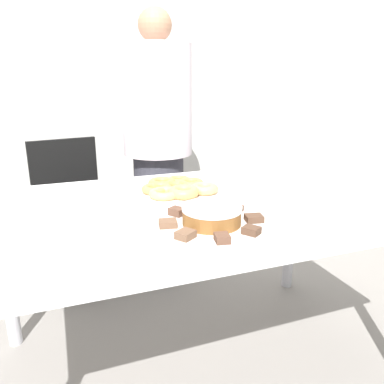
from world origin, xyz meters
TOP-DOWN VIEW (x-y plane):
  - ground_plane at (0.00, 0.00)m, footprint 12.00×12.00m
  - wall_back at (0.00, 1.59)m, footprint 8.00×0.05m
  - table at (0.00, 0.00)m, footprint 1.62×0.98m
  - person_standing at (0.09, 0.87)m, footprint 0.40×0.40m
  - office_chair_left at (-0.42, 0.94)m, footprint 0.51×0.51m
  - plate_cake at (-0.04, -0.24)m, footprint 0.37×0.37m
  - plate_donuts at (-0.03, 0.16)m, footprint 0.36×0.36m
  - frosted_cake at (-0.04, -0.24)m, footprint 0.19×0.19m
  - lamington_0 at (0.08, -0.16)m, footprint 0.08×0.07m
  - lamington_1 at (-0.01, -0.10)m, footprint 0.06×0.07m
  - lamington_2 at (-0.12, -0.12)m, footprint 0.06×0.06m
  - lamington_3 at (-0.18, -0.21)m, footprint 0.06×0.06m
  - lamington_4 at (-0.16, -0.31)m, footprint 0.07×0.07m
  - lamington_5 at (-0.07, -0.37)m, footprint 0.05×0.05m
  - lamington_6 at (0.04, -0.35)m, footprint 0.06×0.06m
  - lamington_7 at (0.10, -0.26)m, footprint 0.06×0.06m
  - donut_0 at (-0.03, 0.16)m, footprint 0.11×0.11m
  - donut_1 at (-0.12, 0.17)m, footprint 0.12×0.12m
  - donut_2 at (-0.10, 0.09)m, footprint 0.12×0.12m
  - donut_3 at (-0.03, 0.07)m, footprint 0.12×0.12m
  - donut_4 at (0.07, 0.09)m, footprint 0.11×0.11m
  - donut_5 at (0.05, 0.19)m, footprint 0.11×0.11m
  - donut_6 at (0.01, 0.26)m, footprint 0.10×0.10m
  - donut_7 at (-0.07, 0.23)m, footprint 0.12×0.12m
  - napkin at (0.46, 0.10)m, footprint 0.17×0.15m

SIDE VIEW (x-z plane):
  - ground_plane at x=0.00m, z-range 0.00..0.00m
  - office_chair_left at x=-0.42m, z-range -0.03..0.83m
  - table at x=0.00m, z-range 0.29..1.04m
  - napkin at x=0.46m, z-range 0.75..0.75m
  - plate_donuts at x=-0.03m, z-range 0.75..0.76m
  - plate_cake at x=-0.04m, z-range 0.75..0.76m
  - lamington_3 at x=-0.18m, z-range 0.76..0.78m
  - lamington_0 at x=0.08m, z-range 0.76..0.78m
  - lamington_7 at x=0.10m, z-range 0.76..0.78m
  - lamington_1 at x=-0.01m, z-range 0.76..0.78m
  - lamington_6 at x=0.04m, z-range 0.76..0.78m
  - lamington_5 at x=-0.07m, z-range 0.76..0.78m
  - lamington_4 at x=-0.16m, z-range 0.76..0.78m
  - lamington_2 at x=-0.12m, z-range 0.76..0.78m
  - donut_0 at x=-0.03m, z-range 0.76..0.78m
  - donut_1 at x=-0.12m, z-range 0.76..0.79m
  - donut_6 at x=0.01m, z-range 0.76..0.79m
  - donut_2 at x=-0.10m, z-range 0.76..0.79m
  - donut_5 at x=0.05m, z-range 0.76..0.79m
  - donut_7 at x=-0.07m, z-range 0.76..0.79m
  - donut_4 at x=0.07m, z-range 0.76..0.79m
  - donut_3 at x=-0.03m, z-range 0.76..0.79m
  - frosted_cake at x=-0.04m, z-range 0.76..0.81m
  - person_standing at x=0.09m, z-range 0.03..1.61m
  - wall_back at x=0.00m, z-range 0.00..2.60m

